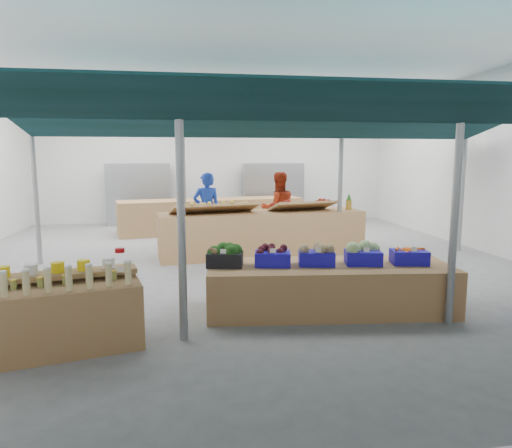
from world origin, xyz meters
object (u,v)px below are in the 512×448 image
at_px(veg_counter, 329,288).
at_px(vendor_right, 278,209).
at_px(fruit_counter, 262,233).
at_px(vendor_left, 207,210).
at_px(bottle_shelf, 64,313).

xyz_separation_m(veg_counter, vendor_right, (0.26, 5.06, 0.59)).
xyz_separation_m(fruit_counter, vendor_left, (-1.20, 1.10, 0.43)).
distance_m(bottle_shelf, vendor_right, 6.99).
bearing_deg(fruit_counter, veg_counter, -91.56).
relative_size(veg_counter, vendor_left, 1.88).
xyz_separation_m(fruit_counter, vendor_right, (0.60, 1.10, 0.43)).
height_order(veg_counter, fruit_counter, fruit_counter).
bearing_deg(fruit_counter, vendor_right, 54.98).
bearing_deg(vendor_right, veg_counter, 80.61).
height_order(veg_counter, vendor_right, vendor_right).
distance_m(bottle_shelf, fruit_counter, 5.72).
height_order(fruit_counter, vendor_right, vendor_right).
xyz_separation_m(veg_counter, vendor_left, (-1.54, 5.06, 0.59)).
bearing_deg(bottle_shelf, veg_counter, -0.17).
relative_size(veg_counter, fruit_counter, 0.75).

